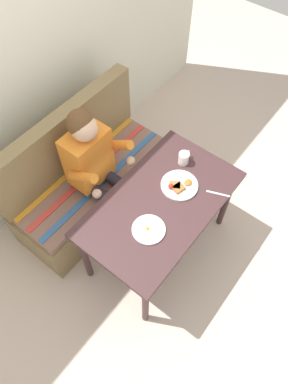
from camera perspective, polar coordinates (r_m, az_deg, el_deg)
ground_plane at (r=3.15m, az=2.16°, el=-8.66°), size 8.00×8.00×0.00m
back_wall at (r=2.77m, az=-19.58°, el=18.96°), size 4.40×0.10×2.60m
table at (r=2.58m, az=2.61°, el=-2.61°), size 1.20×0.70×0.73m
couch at (r=3.14m, az=-8.82°, el=1.87°), size 1.44×0.56×1.00m
person at (r=2.72m, az=-7.77°, el=4.56°), size 0.45×0.61×1.21m
plate_breakfast at (r=2.59m, az=5.60°, el=1.06°), size 0.27×0.27×0.05m
plate_eggs at (r=2.39m, az=0.74°, el=-5.99°), size 0.23×0.23×0.04m
coffee_mug at (r=2.69m, az=6.37°, el=5.44°), size 0.12×0.08×0.10m
fork at (r=2.60m, az=11.73°, el=-0.27°), size 0.08×0.16×0.00m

